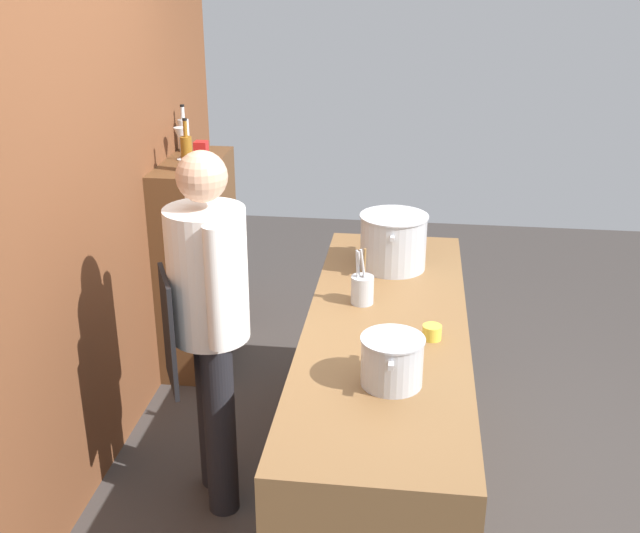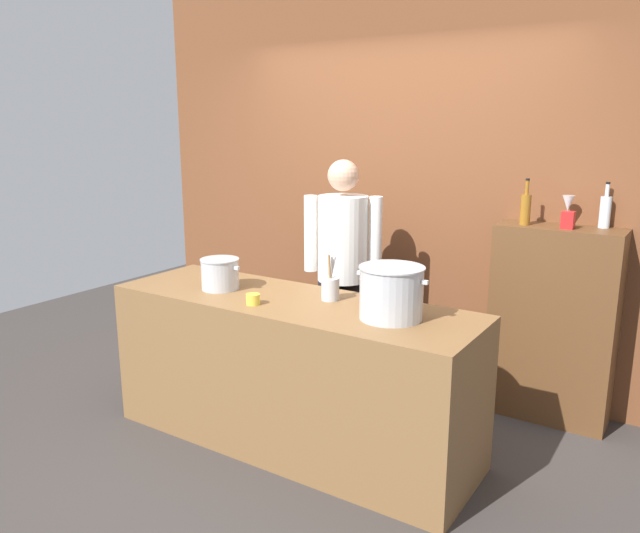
# 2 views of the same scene
# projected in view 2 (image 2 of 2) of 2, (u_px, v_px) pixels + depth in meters

# --- Properties ---
(ground_plane) EXTENTS (8.00, 8.00, 0.00)m
(ground_plane) POSITION_uv_depth(u_px,v_px,m) (293.00, 441.00, 3.78)
(ground_plane) COLOR #383330
(brick_back_panel) EXTENTS (4.40, 0.10, 3.00)m
(brick_back_panel) POSITION_uv_depth(u_px,v_px,m) (400.00, 177.00, 4.58)
(brick_back_panel) COLOR brown
(brick_back_panel) RESTS_ON ground_plane
(prep_counter) EXTENTS (2.23, 0.70, 0.90)m
(prep_counter) POSITION_uv_depth(u_px,v_px,m) (292.00, 372.00, 3.68)
(prep_counter) COLOR brown
(prep_counter) RESTS_ON ground_plane
(bar_cabinet) EXTENTS (0.76, 0.32, 1.27)m
(bar_cabinet) POSITION_uv_depth(u_px,v_px,m) (552.00, 324.00, 3.97)
(bar_cabinet) COLOR brown
(bar_cabinet) RESTS_ON ground_plane
(chef) EXTENTS (0.49, 0.41, 1.66)m
(chef) POSITION_uv_depth(u_px,v_px,m) (343.00, 262.00, 4.24)
(chef) COLOR black
(chef) RESTS_ON ground_plane
(stockpot_large) EXTENTS (0.40, 0.34, 0.28)m
(stockpot_large) POSITION_uv_depth(u_px,v_px,m) (391.00, 293.00, 3.20)
(stockpot_large) COLOR #B7BABF
(stockpot_large) RESTS_ON prep_counter
(stockpot_small) EXTENTS (0.30, 0.24, 0.19)m
(stockpot_small) POSITION_uv_depth(u_px,v_px,m) (220.00, 274.00, 3.79)
(stockpot_small) COLOR #B7BABF
(stockpot_small) RESTS_ON prep_counter
(utensil_crock) EXTENTS (0.10, 0.10, 0.27)m
(utensil_crock) POSITION_uv_depth(u_px,v_px,m) (330.00, 288.00, 3.56)
(utensil_crock) COLOR #B7BABF
(utensil_crock) RESTS_ON prep_counter
(butter_jar) EXTENTS (0.08, 0.08, 0.06)m
(butter_jar) POSITION_uv_depth(u_px,v_px,m) (253.00, 299.00, 3.48)
(butter_jar) COLOR yellow
(butter_jar) RESTS_ON prep_counter
(wine_bottle_clear) EXTENTS (0.07, 0.07, 0.28)m
(wine_bottle_clear) POSITION_uv_depth(u_px,v_px,m) (605.00, 211.00, 3.77)
(wine_bottle_clear) COLOR silver
(wine_bottle_clear) RESTS_ON bar_cabinet
(wine_bottle_amber) EXTENTS (0.06, 0.06, 0.29)m
(wine_bottle_amber) POSITION_uv_depth(u_px,v_px,m) (526.00, 208.00, 3.88)
(wine_bottle_amber) COLOR #8C5919
(wine_bottle_amber) RESTS_ON bar_cabinet
(wine_glass_wide) EXTENTS (0.08, 0.08, 0.19)m
(wine_glass_wide) POSITION_uv_depth(u_px,v_px,m) (568.00, 204.00, 3.83)
(wine_glass_wide) COLOR silver
(wine_glass_wide) RESTS_ON bar_cabinet
(spice_tin_red) EXTENTS (0.07, 0.07, 0.11)m
(spice_tin_red) POSITION_uv_depth(u_px,v_px,m) (568.00, 220.00, 3.75)
(spice_tin_red) COLOR red
(spice_tin_red) RESTS_ON bar_cabinet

